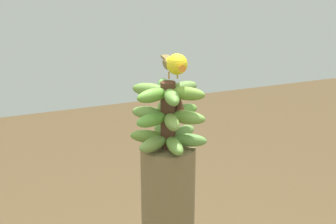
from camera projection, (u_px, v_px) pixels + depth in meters
banana_bunch at (168, 115)px, 1.68m from camera, size 0.25×0.26×0.22m
perched_bird at (175, 64)px, 1.64m from camera, size 0.07×0.23×0.09m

